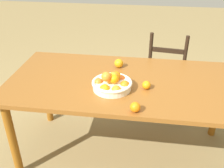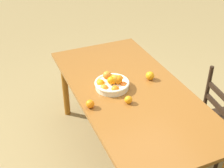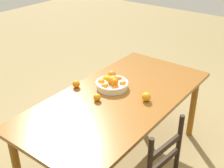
% 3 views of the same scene
% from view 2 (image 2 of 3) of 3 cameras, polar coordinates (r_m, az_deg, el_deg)
% --- Properties ---
extents(ground_plane, '(12.00, 12.00, 0.00)m').
position_cam_2_polar(ground_plane, '(3.22, 3.04, -12.43)').
color(ground_plane, olive).
extents(dining_table, '(1.90, 0.93, 0.76)m').
position_cam_2_polar(dining_table, '(2.77, 3.45, -2.52)').
color(dining_table, brown).
rests_on(dining_table, ground).
extents(fruit_bowl, '(0.30, 0.30, 0.15)m').
position_cam_2_polar(fruit_bowl, '(2.72, -0.01, 0.17)').
color(fruit_bowl, '#EFE9CD').
rests_on(fruit_bowl, dining_table).
extents(orange_loose_0, '(0.06, 0.06, 0.06)m').
position_cam_2_polar(orange_loose_0, '(2.55, 2.99, -2.86)').
color(orange_loose_0, orange).
rests_on(orange_loose_0, dining_table).
extents(orange_loose_1, '(0.08, 0.08, 0.08)m').
position_cam_2_polar(orange_loose_1, '(2.87, 6.90, 1.50)').
color(orange_loose_1, orange).
rests_on(orange_loose_1, dining_table).
extents(orange_loose_2, '(0.07, 0.07, 0.07)m').
position_cam_2_polar(orange_loose_2, '(2.50, -3.97, -3.63)').
color(orange_loose_2, orange).
rests_on(orange_loose_2, dining_table).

